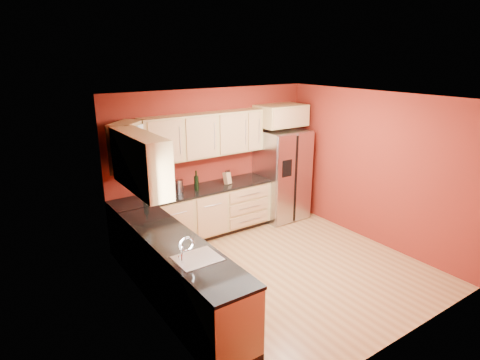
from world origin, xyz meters
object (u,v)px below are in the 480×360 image
object	(u,v)px
wine_bottle_a	(145,188)
soap_dispenser	(229,177)
refrigerator	(282,175)
canister_left	(179,186)
knife_block	(227,178)

from	to	relation	value
wine_bottle_a	soap_dispenser	xyz separation A→B (m)	(1.61, -0.00, -0.09)
refrigerator	canister_left	world-z (taller)	refrigerator
wine_bottle_a	knife_block	size ratio (longest dim) A/B	1.68
knife_block	canister_left	bearing A→B (deg)	160.93
wine_bottle_a	canister_left	bearing A→B (deg)	0.08
refrigerator	canister_left	distance (m)	2.18
knife_block	soap_dispenser	distance (m)	0.11
refrigerator	knife_block	distance (m)	1.26
knife_block	wine_bottle_a	bearing A→B (deg)	162.96
refrigerator	knife_block	xyz separation A→B (m)	(-1.25, 0.04, 0.14)
wine_bottle_a	knife_block	world-z (taller)	wine_bottle_a
knife_block	soap_dispenser	size ratio (longest dim) A/B	1.22
canister_left	knife_block	size ratio (longest dim) A/B	1.00
refrigerator	wine_bottle_a	size ratio (longest dim) A/B	4.95
wine_bottle_a	refrigerator	bearing A→B (deg)	-2.38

